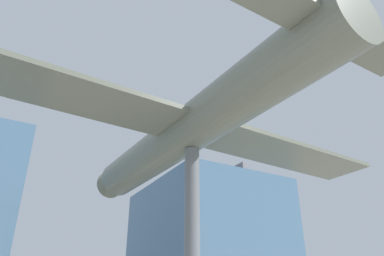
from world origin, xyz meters
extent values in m
cube|color=slate|center=(9.25, 13.99, 5.16)|extent=(9.09, 10.85, 10.33)
cube|color=slate|center=(9.25, 13.99, 10.63)|extent=(0.36, 10.31, 0.60)
cylinder|color=slate|center=(0.00, 0.00, 3.37)|extent=(0.53, 0.53, 6.74)
cylinder|color=slate|center=(0.00, 0.00, 7.61)|extent=(2.56, 14.51, 1.75)
cube|color=slate|center=(0.00, 0.00, 7.61)|extent=(18.47, 3.41, 0.18)
cube|color=slate|center=(0.36, -6.34, 7.74)|extent=(5.93, 1.33, 0.18)
cone|color=slate|center=(-0.44, 7.75, 7.61)|extent=(1.54, 1.17, 1.48)
sphere|color=black|center=(-0.48, 8.47, 7.61)|extent=(0.44, 0.44, 0.44)
camera|label=1|loc=(-6.19, -11.02, 1.40)|focal=35.00mm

